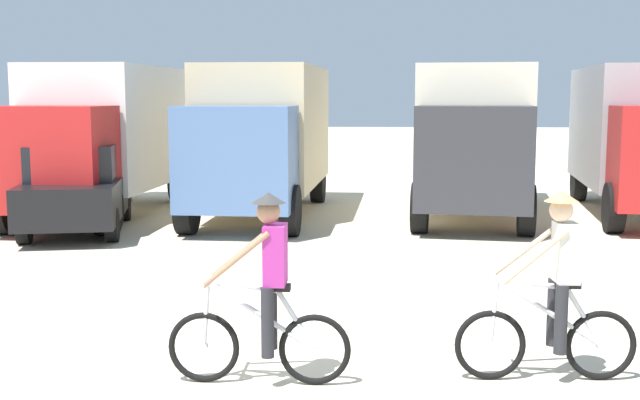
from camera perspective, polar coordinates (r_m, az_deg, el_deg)
ground_plane at (r=9.09m, az=-3.77°, el=-9.84°), size 120.00×120.00×0.00m
box_truck_white_box at (r=18.71m, az=-15.02°, el=4.68°), size 2.64×6.84×3.35m
box_truck_tan_camper at (r=18.12m, az=-4.13°, el=4.84°), size 2.64×6.84×3.35m
box_truck_cream_rv at (r=18.45m, az=10.94°, el=4.77°), size 3.19×6.99×3.35m
sedan_parked at (r=16.56m, az=-16.88°, el=0.84°), size 2.61×4.48×1.76m
cyclist_orange_shirt at (r=7.52m, az=-3.95°, el=-6.83°), size 1.73×0.52×1.82m
cyclist_cowboy_hat at (r=7.91m, az=16.29°, el=-6.40°), size 1.73×0.52×1.82m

